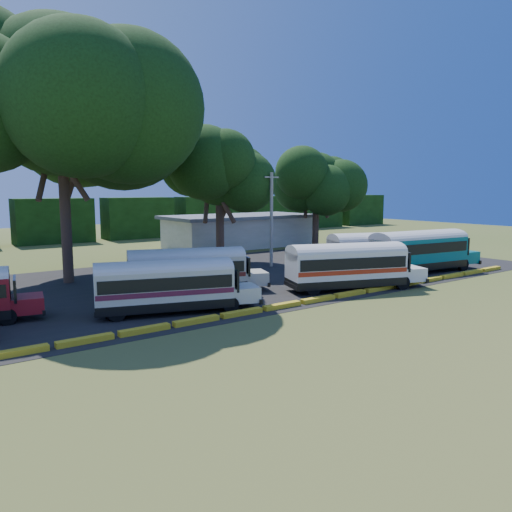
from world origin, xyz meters
TOP-DOWN VIEW (x-y plane):
  - ground at (0.00, 0.00)m, footprint 160.00×160.00m
  - asphalt_strip at (1.00, 12.00)m, footprint 64.00×24.00m
  - curb at (-0.00, 1.00)m, footprint 53.70×0.45m
  - terminal_building at (18.00, 30.00)m, footprint 19.00×9.00m
  - treeline_backdrop at (0.00, 48.00)m, footprint 130.00×4.00m
  - bus_cream_west at (-4.70, 3.97)m, footprint 9.91×5.16m
  - bus_cream_east at (-1.02, 8.10)m, footprint 9.98×5.52m
  - bus_white_red at (8.92, 2.52)m, footprint 10.65×5.84m
  - bus_white_blue at (17.07, 6.59)m, footprint 10.82×5.99m
  - bus_teal at (19.56, 4.13)m, footprint 11.50×4.14m
  - tree_west at (-6.67, 17.39)m, footprint 16.04×16.04m
  - tree_center at (8.49, 19.35)m, footprint 9.36×9.36m
  - tree_east at (25.26, 23.70)m, footprint 8.86×8.86m
  - utility_pole at (11.07, 14.42)m, footprint 1.60×0.30m

SIDE VIEW (x-z plane):
  - ground at x=0.00m, z-range 0.00..0.00m
  - asphalt_strip at x=1.00m, z-range 0.00..0.02m
  - curb at x=0.00m, z-range 0.00..0.30m
  - bus_cream_west at x=-4.70m, z-range 0.21..3.38m
  - bus_cream_east at x=-1.02m, z-range 0.21..3.41m
  - bus_white_red at x=8.92m, z-range 0.22..3.64m
  - bus_white_blue at x=17.07m, z-range 0.23..3.70m
  - terminal_building at x=18.00m, z-range 0.03..4.03m
  - bus_teal at x=19.56m, z-range 0.27..3.97m
  - treeline_backdrop at x=0.00m, z-range 0.00..6.00m
  - utility_pole at x=11.07m, z-range 0.11..8.89m
  - tree_east at x=25.26m, z-range 2.57..14.31m
  - tree_center at x=8.49m, z-range 2.77..15.27m
  - tree_west at x=-6.67m, z-range 4.08..24.04m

